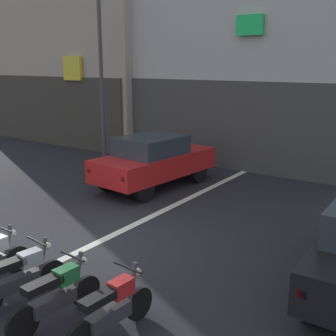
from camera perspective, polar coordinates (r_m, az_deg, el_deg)
The scene contains 7 objects.
ground_plane at distance 9.32m, azimuth -10.40°, elevation -10.33°, with size 120.00×120.00×0.00m, color #232328.
lane_centre_line at distance 13.91m, azimuth 7.34°, elevation -1.93°, with size 0.20×18.00×0.01m, color silver.
car_red_crossing_near at distance 13.06m, azimuth -1.93°, elevation 1.13°, with size 2.13×4.25×1.64m.
street_lamp at distance 15.76m, azimuth -9.15°, elevation 14.99°, with size 0.36×0.36×6.75m.
motorcycle_silver_row_centre at distance 7.43m, azimuth -19.38°, elevation -13.64°, with size 0.55×1.66×0.98m.
motorcycle_green_row_right_mid at distance 6.75m, azimuth -14.89°, elevation -16.27°, with size 0.55×1.67×0.98m.
motorcycle_red_row_rightmost at distance 6.28m, azimuth -7.63°, elevation -18.37°, with size 0.55×1.67×0.98m.
Camera 1 is at (6.12, -5.89, 3.82)m, focal length 44.90 mm.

